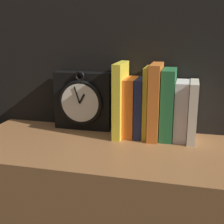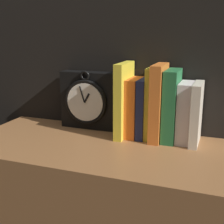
# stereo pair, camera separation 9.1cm
# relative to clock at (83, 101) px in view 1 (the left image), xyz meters

# --- Properties ---
(clock) EXTENTS (0.20, 0.07, 0.21)m
(clock) POSITION_rel_clock_xyz_m (0.00, 0.00, 0.00)
(clock) COLOR black
(clock) RESTS_ON bookshelf
(book_slot0_yellow) EXTENTS (0.03, 0.14, 0.24)m
(book_slot0_yellow) POSITION_rel_clock_xyz_m (0.14, -0.04, 0.02)
(book_slot0_yellow) COLOR yellow
(book_slot0_yellow) RESTS_ON bookshelf
(book_slot1_orange) EXTENTS (0.04, 0.11, 0.19)m
(book_slot1_orange) POSITION_rel_clock_xyz_m (0.17, -0.03, -0.01)
(book_slot1_orange) COLOR orange
(book_slot1_orange) RESTS_ON bookshelf
(book_slot2_navy) EXTENTS (0.03, 0.11, 0.19)m
(book_slot2_navy) POSITION_rel_clock_xyz_m (0.21, -0.03, -0.00)
(book_slot2_navy) COLOR #1D244F
(book_slot2_navy) RESTS_ON bookshelf
(book_slot3_yellow) EXTENTS (0.01, 0.11, 0.23)m
(book_slot3_yellow) POSITION_rel_clock_xyz_m (0.23, -0.02, 0.01)
(book_slot3_yellow) COLOR yellow
(book_slot3_yellow) RESTS_ON bookshelf
(book_slot4_orange) EXTENTS (0.03, 0.13, 0.24)m
(book_slot4_orange) POSITION_rel_clock_xyz_m (0.26, -0.03, 0.02)
(book_slot4_orange) COLOR orange
(book_slot4_orange) RESTS_ON bookshelf
(book_slot5_green) EXTENTS (0.04, 0.12, 0.23)m
(book_slot5_green) POSITION_rel_clock_xyz_m (0.30, -0.03, 0.01)
(book_slot5_green) COLOR #246939
(book_slot5_green) RESTS_ON bookshelf
(book_slot6_white) EXTENTS (0.04, 0.11, 0.19)m
(book_slot6_white) POSITION_rel_clock_xyz_m (0.34, -0.02, -0.01)
(book_slot6_white) COLOR white
(book_slot6_white) RESTS_ON bookshelf
(book_slot7_cream) EXTENTS (0.03, 0.13, 0.19)m
(book_slot7_cream) POSITION_rel_clock_xyz_m (0.38, -0.03, -0.01)
(book_slot7_cream) COLOR beige
(book_slot7_cream) RESTS_ON bookshelf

